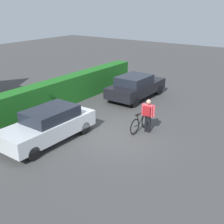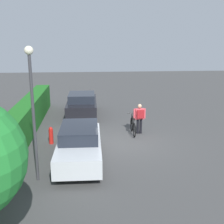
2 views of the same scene
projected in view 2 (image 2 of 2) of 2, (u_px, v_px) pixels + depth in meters
The scene contains 8 objects.
ground_plane at pixel (123, 142), 13.35m from camera, with size 60.00×60.00×0.00m, color #424242.
hedge_row at pixel (18, 129), 12.75m from camera, with size 15.97×0.90×1.55m, color #1E671F.
parked_car_near at pixel (80, 144), 11.12m from camera, with size 4.28×1.72×1.43m.
parked_car_far at pixel (82, 104), 17.98m from camera, with size 4.26×1.89×1.45m.
bicycle at pixel (133, 126), 14.44m from camera, with size 1.70×0.50×0.99m.
person_rider at pixel (140, 116), 14.37m from camera, with size 0.37×0.64×1.56m.
street_lamp at pixel (32, 98), 9.08m from camera, with size 0.28×0.28×4.53m.
fire_hydrant at pixel (51, 135), 13.09m from camera, with size 0.20×0.20×0.81m.
Camera 2 is at (-12.48, 1.64, 4.72)m, focal length 45.38 mm.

